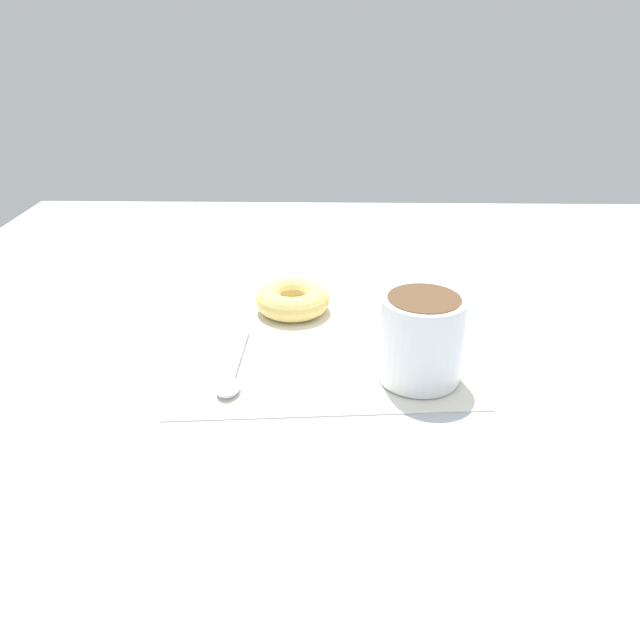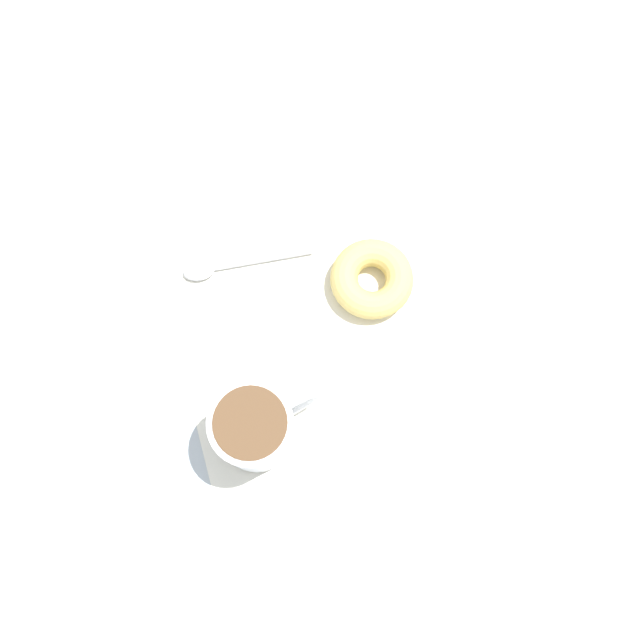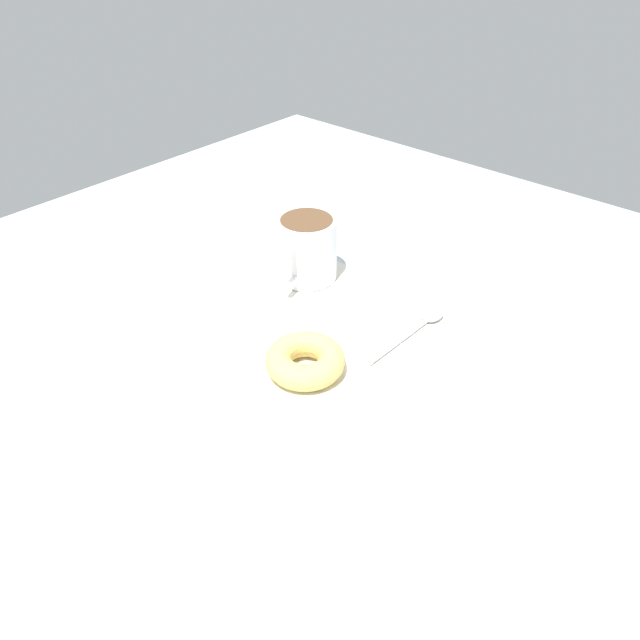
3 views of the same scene
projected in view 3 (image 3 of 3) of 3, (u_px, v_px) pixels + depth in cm
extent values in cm
cube|color=#B2BCC6|center=(318.00, 325.00, 82.75)|extent=(120.00, 120.00, 2.00)
cube|color=white|center=(320.00, 334.00, 79.28)|extent=(34.48, 34.48, 0.30)
cylinder|color=white|center=(307.00, 249.00, 87.64)|extent=(8.47, 8.47, 8.97)
cylinder|color=brown|center=(307.00, 221.00, 85.13)|extent=(7.27, 7.27, 0.60)
torus|color=white|center=(292.00, 265.00, 84.14)|extent=(2.61, 5.92, 5.92)
torus|color=#E5C66B|center=(305.00, 360.00, 72.29)|extent=(9.35, 9.35, 3.13)
ellipsoid|color=silver|center=(433.00, 315.00, 81.59)|extent=(2.49, 3.66, 0.90)
cylinder|color=silver|center=(400.00, 340.00, 77.43)|extent=(0.85, 11.94, 0.56)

